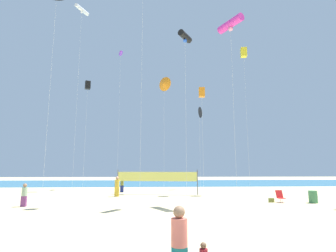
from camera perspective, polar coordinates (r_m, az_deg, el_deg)
name	(u,v)px	position (r m, az deg, el deg)	size (l,w,h in m)	color
ground_plane	(174,215)	(15.60, 1.29, -18.58)	(120.00, 120.00, 0.00)	#D1BC89
ocean_band	(161,183)	(46.58, -1.62, -12.17)	(120.00, 20.00, 0.01)	teal
mother_figure	(179,240)	(6.78, 2.46, -23.47)	(0.39, 0.39, 1.70)	#19727A
beachgoer_olive_shirt	(122,184)	(29.32, -9.91, -12.28)	(0.36, 0.36, 1.58)	navy
beachgoer_mustard_shirt	(117,186)	(25.20, -10.96, -12.54)	(0.41, 0.41, 1.81)	gold
beachgoer_sage_shirt	(24,194)	(20.89, -28.62, -12.80)	(0.35, 0.35, 1.54)	#7A3872
folding_beach_chair	(280,196)	(22.44, 23.07, -13.75)	(0.52, 0.65, 0.89)	red
trash_barrel	(313,197)	(23.11, 28.84, -13.25)	(0.62, 0.62, 0.89)	#3F7F4C
volleyball_net	(157,177)	(26.60, -2.40, -11.05)	(7.94, 1.27, 2.40)	#4C4C51
beach_handbag	(271,200)	(22.24, 21.43, -14.70)	(0.38, 0.19, 0.31)	olive
kite_black_delta	(199,113)	(34.48, 6.78, 2.90)	(0.95, 1.37, 10.40)	silver
kite_magenta_tube	(230,24)	(23.07, 13.32, 20.60)	(1.67, 2.41, 14.25)	silver
kite_orange_box	(202,93)	(27.63, 7.31, 7.18)	(0.66, 0.66, 10.76)	silver
kite_black_tube	(185,37)	(20.96, 3.70, 18.62)	(1.19, 1.47, 12.60)	silver
kite_black_box	(88,85)	(34.02, -16.95, 8.39)	(0.78, 0.78, 13.04)	silver
kite_orange_delta	(164,84)	(29.65, -0.83, 9.09)	(1.43, 1.27, 12.61)	silver
kite_yellow_box	(244,53)	(31.38, 16.04, 14.95)	(0.73, 0.73, 15.69)	silver
kite_white_tube	(82,10)	(35.54, -18.11, 22.64)	(1.27, 2.05, 21.28)	silver
kite_violet_inflatable	(121,54)	(38.51, -10.16, 15.11)	(0.88, 1.45, 18.67)	silver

